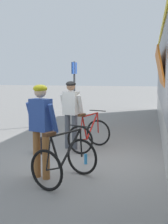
{
  "coord_description": "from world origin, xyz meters",
  "views": [
    {
      "loc": [
        1.31,
        -6.5,
        1.98
      ],
      "look_at": [
        -0.25,
        0.62,
        1.05
      ],
      "focal_mm": 49.74,
      "sensor_mm": 36.0,
      "label": 1
    }
  ],
  "objects": [
    {
      "name": "bicycle_far_black",
      "position": [
        -0.18,
        -1.26,
        0.4
      ],
      "size": [
        1.07,
        1.26,
        0.99
      ],
      "color": "black",
      "rests_on": "ground"
    },
    {
      "name": "backpack_on_platform",
      "position": [
        -1.32,
        0.54,
        0.2
      ],
      "size": [
        0.33,
        0.27,
        0.4
      ],
      "primitive_type": "cube",
      "rotation": [
        0.0,
        0.0,
        0.38
      ],
      "color": "black",
      "rests_on": "ground"
    },
    {
      "name": "ground_plane",
      "position": [
        0.0,
        0.0,
        0.0
      ],
      "size": [
        80.0,
        80.0,
        0.0
      ],
      "primitive_type": "plane",
      "color": "gray"
    },
    {
      "name": "cyclist_near_in_white",
      "position": [
        -0.71,
        1.19,
        1.05
      ],
      "size": [
        0.66,
        0.42,
        1.76
      ],
      "color": "#4C515B",
      "rests_on": "ground"
    },
    {
      "name": "platform_sign_post",
      "position": [
        -1.61,
        5.13,
        1.62
      ],
      "size": [
        0.08,
        0.7,
        2.4
      ],
      "color": "#595B60",
      "rests_on": "ground"
    },
    {
      "name": "water_bottle_near_the_bikes",
      "position": [
        -0.05,
        -0.08,
        0.11
      ],
      "size": [
        0.07,
        0.07,
        0.22
      ],
      "primitive_type": "cylinder",
      "color": "#338CCC",
      "rests_on": "ground"
    },
    {
      "name": "cyclist_far_in_blue",
      "position": [
        -0.68,
        -1.13,
        1.05
      ],
      "size": [
        0.66,
        0.45,
        1.76
      ],
      "color": "#935B2D",
      "rests_on": "ground"
    },
    {
      "name": "water_bottle_by_the_backpack",
      "position": [
        -1.36,
        0.57,
        0.11
      ],
      "size": [
        0.07,
        0.07,
        0.21
      ],
      "primitive_type": "cylinder",
      "color": "#338CCC",
      "rests_on": "ground"
    },
    {
      "name": "bicycle_near_red",
      "position": [
        -0.22,
        1.18,
        0.4
      ],
      "size": [
        0.98,
        1.22,
        0.99
      ],
      "color": "black",
      "rests_on": "ground"
    }
  ]
}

